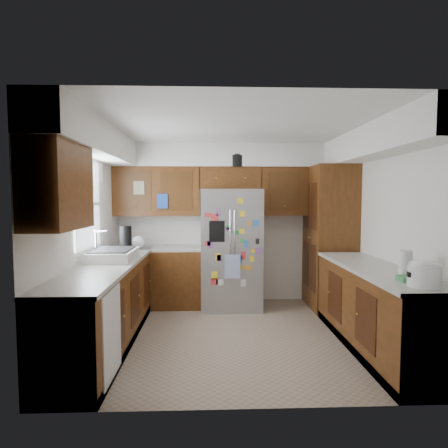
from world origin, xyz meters
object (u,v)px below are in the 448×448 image
Objects in this scene: pantry at (329,237)px; paper_towel at (405,264)px; fridge at (231,249)px; rice_cooker at (424,272)px.

paper_towel is (0.02, -2.19, -0.02)m from pantry.
fridge is at bearing 177.94° from pantry.
fridge reaches higher than paper_towel.
fridge reaches higher than rice_cooker.
fridge is at bearing 124.09° from paper_towel.
pantry is at bearing 90.47° from paper_towel.
rice_cooker is 0.34m from paper_towel.
rice_cooker is 1.06× the size of paper_towel.
rice_cooker is (1.50, -2.58, 0.14)m from fridge.
rice_cooker is at bearing -93.08° from paper_towel.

